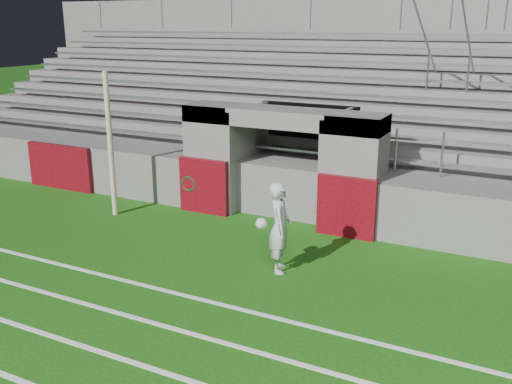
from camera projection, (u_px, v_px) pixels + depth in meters
The scene contains 5 objects.
ground at pixel (203, 271), 10.71m from camera, with size 90.00×90.00×0.00m, color #164E0D.
field_post at pixel (110, 145), 13.39m from camera, with size 0.13×0.13×3.43m, color beige.
stadium_structure at pixel (343, 126), 17.09m from camera, with size 26.00×8.48×5.42m.
goalkeeper_with_ball at pixel (279, 227), 10.51m from camera, with size 0.72×0.74×1.72m.
hose_coil at pixel (190, 183), 13.97m from camera, with size 0.58×0.14×0.58m.
Camera 1 is at (5.33, -8.33, 4.49)m, focal length 40.00 mm.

